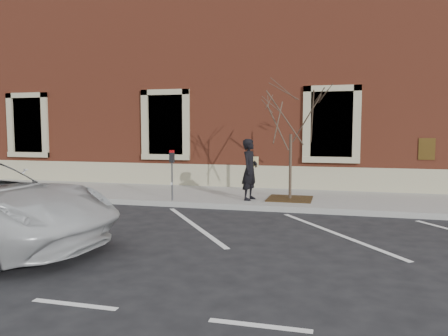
# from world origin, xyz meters

# --- Properties ---
(ground) EXTENTS (120.00, 120.00, 0.00)m
(ground) POSITION_xyz_m (0.00, 0.00, 0.00)
(ground) COLOR #28282B
(ground) RESTS_ON ground
(sidewalk_near) EXTENTS (40.00, 3.50, 0.15)m
(sidewalk_near) POSITION_xyz_m (0.00, 1.75, 0.07)
(sidewalk_near) COLOR #9A9791
(sidewalk_near) RESTS_ON ground
(curb_near) EXTENTS (40.00, 0.12, 0.15)m
(curb_near) POSITION_xyz_m (0.00, -0.05, 0.07)
(curb_near) COLOR #9E9E99
(curb_near) RESTS_ON ground
(parking_stripes) EXTENTS (28.00, 4.40, 0.01)m
(parking_stripes) POSITION_xyz_m (0.00, -2.20, 0.00)
(parking_stripes) COLOR silver
(parking_stripes) RESTS_ON ground
(building_civic) EXTENTS (40.00, 8.62, 8.00)m
(building_civic) POSITION_xyz_m (0.00, 7.74, 4.00)
(building_civic) COLOR brown
(building_civic) RESTS_ON ground
(man) EXTENTS (0.56, 0.73, 1.80)m
(man) POSITION_xyz_m (0.73, 0.83, 1.05)
(man) COLOR black
(man) RESTS_ON sidewalk_near
(parking_meter) EXTENTS (0.13, 0.10, 1.48)m
(parking_meter) POSITION_xyz_m (-1.45, 0.14, 1.18)
(parking_meter) COLOR #595B60
(parking_meter) RESTS_ON sidewalk_near
(tree_grate) EXTENTS (1.30, 1.30, 0.03)m
(tree_grate) POSITION_xyz_m (1.87, 1.23, 0.17)
(tree_grate) COLOR #3B2813
(tree_grate) RESTS_ON sidewalk_near
(sapling) EXTENTS (2.12, 2.12, 3.53)m
(sapling) POSITION_xyz_m (1.87, 1.23, 2.62)
(sapling) COLOR #4A372D
(sapling) RESTS_ON sidewalk_near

